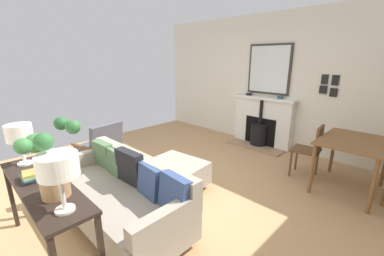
# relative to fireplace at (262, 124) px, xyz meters

# --- Properties ---
(ground_plane) EXTENTS (5.54, 5.85, 0.01)m
(ground_plane) POSITION_rel_fireplace_xyz_m (2.57, -0.04, -0.46)
(ground_plane) COLOR tan
(wall_left) EXTENTS (0.12, 5.85, 2.73)m
(wall_left) POSITION_rel_fireplace_xyz_m (-0.20, -0.04, 0.91)
(wall_left) COLOR silver
(wall_left) RESTS_ON ground
(fireplace) EXTENTS (0.59, 1.36, 1.06)m
(fireplace) POSITION_rel_fireplace_xyz_m (0.00, 0.00, 0.00)
(fireplace) COLOR #9E7A5B
(fireplace) RESTS_ON ground
(mirror_over_mantel) EXTENTS (0.04, 0.92, 1.01)m
(mirror_over_mantel) POSITION_rel_fireplace_xyz_m (-0.11, 0.00, 1.16)
(mirror_over_mantel) COLOR #2D2823
(mantel_bowl_near) EXTENTS (0.13, 0.13, 0.05)m
(mantel_bowl_near) POSITION_rel_fireplace_xyz_m (-0.02, -0.38, 0.62)
(mantel_bowl_near) COLOR black
(mantel_bowl_near) RESTS_ON fireplace
(mantel_bowl_far) EXTENTS (0.12, 0.12, 0.05)m
(mantel_bowl_far) POSITION_rel_fireplace_xyz_m (-0.02, 0.35, 0.62)
(mantel_bowl_far) COLOR #334C56
(mantel_bowl_far) RESTS_ON fireplace
(sofa) EXTENTS (0.81, 1.94, 0.81)m
(sofa) POSITION_rel_fireplace_xyz_m (3.50, 0.16, -0.11)
(sofa) COLOR #B2B2B7
(sofa) RESTS_ON ground
(ottoman) EXTENTS (0.71, 0.85, 0.41)m
(ottoman) POSITION_rel_fireplace_xyz_m (2.55, 0.08, -0.21)
(ottoman) COLOR #B2B2B7
(ottoman) RESTS_ON ground
(armchair_accent) EXTENTS (0.77, 0.70, 0.80)m
(armchair_accent) POSITION_rel_fireplace_xyz_m (2.96, -1.39, -0.02)
(armchair_accent) COLOR brown
(armchair_accent) RESTS_ON ground
(console_table) EXTENTS (0.38, 1.55, 0.77)m
(console_table) POSITION_rel_fireplace_xyz_m (4.24, 0.16, 0.21)
(console_table) COLOR black
(console_table) RESTS_ON ground
(table_lamp_near_end) EXTENTS (0.24, 0.24, 0.43)m
(table_lamp_near_end) POSITION_rel_fireplace_xyz_m (4.24, -0.42, 0.64)
(table_lamp_near_end) COLOR white
(table_lamp_near_end) RESTS_ON console_table
(table_lamp_far_end) EXTENTS (0.28, 0.28, 0.44)m
(table_lamp_far_end) POSITION_rel_fireplace_xyz_m (4.24, 0.74, 0.65)
(table_lamp_far_end) COLOR beige
(table_lamp_far_end) RESTS_ON console_table
(potted_plant) EXTENTS (0.42, 0.51, 0.63)m
(potted_plant) POSITION_rel_fireplace_xyz_m (4.23, 0.47, 0.62)
(potted_plant) COLOR #99704C
(potted_plant) RESTS_ON console_table
(book_stack) EXTENTS (0.28, 0.24, 0.07)m
(book_stack) POSITION_rel_fireplace_xyz_m (4.24, 0.02, 0.34)
(book_stack) COLOR #38517F
(book_stack) RESTS_ON console_table
(dining_table) EXTENTS (1.03, 0.79, 0.76)m
(dining_table) POSITION_rel_fireplace_xyz_m (0.87, 1.86, 0.19)
(dining_table) COLOR brown
(dining_table) RESTS_ON ground
(dining_chair_near_fireplace) EXTENTS (0.44, 0.44, 0.86)m
(dining_chair_near_fireplace) POSITION_rel_fireplace_xyz_m (0.86, 1.33, 0.05)
(dining_chair_near_fireplace) COLOR brown
(dining_chair_near_fireplace) RESTS_ON ground
(photo_gallery_row) EXTENTS (0.02, 0.30, 0.38)m
(photo_gallery_row) POSITION_rel_fireplace_xyz_m (-0.12, 1.17, 0.92)
(photo_gallery_row) COLOR black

